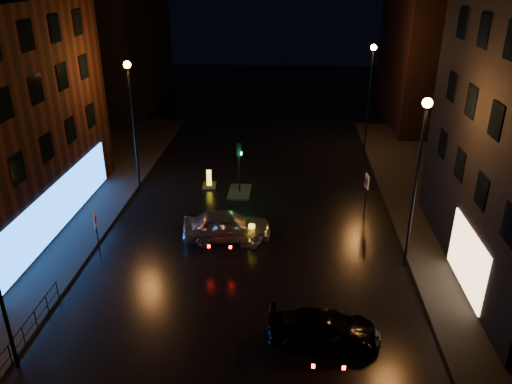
% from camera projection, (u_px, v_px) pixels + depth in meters
% --- Properties ---
extents(ground, '(120.00, 120.00, 0.00)m').
position_uv_depth(ground, '(234.00, 340.00, 19.72)').
color(ground, black).
rests_on(ground, ground).
extents(pavement_left, '(12.00, 44.00, 0.15)m').
position_uv_depth(pavement_left, '(1.00, 229.00, 27.86)').
color(pavement_left, black).
rests_on(pavement_left, ground).
extents(building_far_left, '(8.00, 16.00, 14.00)m').
position_uv_depth(building_far_left, '(112.00, 37.00, 49.65)').
color(building_far_left, black).
rests_on(building_far_left, ground).
extents(building_far_right, '(8.00, 14.00, 12.00)m').
position_uv_depth(building_far_right, '(436.00, 56.00, 45.33)').
color(building_far_right, black).
rests_on(building_far_right, ground).
extents(street_lamp_lfar, '(0.44, 0.44, 8.37)m').
position_uv_depth(street_lamp_lfar, '(132.00, 107.00, 30.64)').
color(street_lamp_lfar, black).
rests_on(street_lamp_lfar, ground).
extents(street_lamp_rnear, '(0.44, 0.44, 8.37)m').
position_uv_depth(street_lamp_rnear, '(419.00, 160.00, 22.37)').
color(street_lamp_rnear, black).
rests_on(street_lamp_rnear, ground).
extents(street_lamp_rfar, '(0.44, 0.44, 8.37)m').
position_uv_depth(street_lamp_rfar, '(370.00, 83.00, 36.90)').
color(street_lamp_rfar, black).
rests_on(street_lamp_rfar, ground).
extents(traffic_signal, '(1.40, 2.40, 3.45)m').
position_uv_depth(traffic_signal, '(239.00, 186.00, 32.31)').
color(traffic_signal, black).
rests_on(traffic_signal, ground).
extents(guard_railing, '(0.05, 6.04, 1.00)m').
position_uv_depth(guard_railing, '(23.00, 332.00, 19.02)').
color(guard_railing, black).
rests_on(guard_railing, ground).
extents(silver_hatchback, '(4.90, 2.49, 1.60)m').
position_uv_depth(silver_hatchback, '(227.00, 225.00, 26.73)').
color(silver_hatchback, '#B7B9BF').
rests_on(silver_hatchback, ground).
extents(dark_sedan, '(4.38, 1.79, 1.27)m').
position_uv_depth(dark_sedan, '(324.00, 328.00, 19.38)').
color(dark_sedan, black).
rests_on(dark_sedan, ground).
extents(bollard_near, '(1.15, 1.44, 1.10)m').
position_uv_depth(bollard_near, '(252.00, 239.00, 26.56)').
color(bollard_near, black).
rests_on(bollard_near, ground).
extents(bollard_far, '(0.99, 1.40, 1.16)m').
position_uv_depth(bollard_far, '(209.00, 183.00, 33.34)').
color(bollard_far, black).
rests_on(bollard_far, ground).
extents(road_sign_left, '(0.19, 0.54, 2.27)m').
position_uv_depth(road_sign_left, '(96.00, 223.00, 25.03)').
color(road_sign_left, black).
rests_on(road_sign_left, ground).
extents(road_sign_right, '(0.16, 0.62, 2.55)m').
position_uv_depth(road_sign_right, '(367.00, 185.00, 28.89)').
color(road_sign_right, black).
rests_on(road_sign_right, ground).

